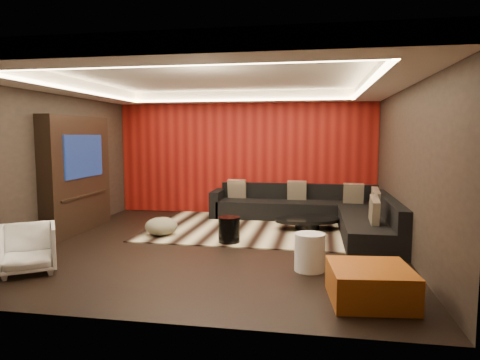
% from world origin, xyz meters
% --- Properties ---
extents(floor, '(6.00, 6.00, 0.02)m').
position_xyz_m(floor, '(0.00, 0.00, -0.01)').
color(floor, black).
rests_on(floor, ground).
extents(ceiling, '(6.00, 6.00, 0.02)m').
position_xyz_m(ceiling, '(0.00, 0.00, 2.81)').
color(ceiling, silver).
rests_on(ceiling, ground).
extents(wall_back, '(6.00, 0.02, 2.80)m').
position_xyz_m(wall_back, '(0.00, 3.01, 1.40)').
color(wall_back, black).
rests_on(wall_back, ground).
extents(wall_left, '(0.02, 6.00, 2.80)m').
position_xyz_m(wall_left, '(-3.01, 0.00, 1.40)').
color(wall_left, black).
rests_on(wall_left, ground).
extents(wall_right, '(0.02, 6.00, 2.80)m').
position_xyz_m(wall_right, '(3.01, 0.00, 1.40)').
color(wall_right, black).
rests_on(wall_right, ground).
extents(red_feature_wall, '(5.98, 0.05, 2.78)m').
position_xyz_m(red_feature_wall, '(0.00, 2.97, 1.40)').
color(red_feature_wall, '#6B0C0A').
rests_on(red_feature_wall, ground).
extents(soffit_back, '(6.00, 0.60, 0.22)m').
position_xyz_m(soffit_back, '(0.00, 2.70, 2.69)').
color(soffit_back, silver).
rests_on(soffit_back, ground).
extents(soffit_front, '(6.00, 0.60, 0.22)m').
position_xyz_m(soffit_front, '(0.00, -2.70, 2.69)').
color(soffit_front, silver).
rests_on(soffit_front, ground).
extents(soffit_left, '(0.60, 4.80, 0.22)m').
position_xyz_m(soffit_left, '(-2.70, 0.00, 2.69)').
color(soffit_left, silver).
rests_on(soffit_left, ground).
extents(soffit_right, '(0.60, 4.80, 0.22)m').
position_xyz_m(soffit_right, '(2.70, 0.00, 2.69)').
color(soffit_right, silver).
rests_on(soffit_right, ground).
extents(cove_back, '(4.80, 0.08, 0.04)m').
position_xyz_m(cove_back, '(0.00, 2.36, 2.60)').
color(cove_back, '#FFD899').
rests_on(cove_back, ground).
extents(cove_front, '(4.80, 0.08, 0.04)m').
position_xyz_m(cove_front, '(0.00, -2.36, 2.60)').
color(cove_front, '#FFD899').
rests_on(cove_front, ground).
extents(cove_left, '(0.08, 4.80, 0.04)m').
position_xyz_m(cove_left, '(-2.36, 0.00, 2.60)').
color(cove_left, '#FFD899').
rests_on(cove_left, ground).
extents(cove_right, '(0.08, 4.80, 0.04)m').
position_xyz_m(cove_right, '(2.36, 0.00, 2.60)').
color(cove_right, '#FFD899').
rests_on(cove_right, ground).
extents(tv_surround, '(0.30, 2.00, 2.20)m').
position_xyz_m(tv_surround, '(-2.85, 0.60, 1.10)').
color(tv_surround, black).
rests_on(tv_surround, ground).
extents(tv_screen, '(0.04, 1.30, 0.80)m').
position_xyz_m(tv_screen, '(-2.69, 0.60, 1.45)').
color(tv_screen, black).
rests_on(tv_screen, ground).
extents(tv_shelf, '(0.04, 1.60, 0.04)m').
position_xyz_m(tv_shelf, '(-2.69, 0.60, 0.70)').
color(tv_shelf, black).
rests_on(tv_shelf, ground).
extents(rug, '(4.06, 3.08, 0.02)m').
position_xyz_m(rug, '(0.39, 1.40, 0.01)').
color(rug, beige).
rests_on(rug, floor).
extents(coffee_table, '(1.53, 1.53, 0.21)m').
position_xyz_m(coffee_table, '(1.49, 1.45, 0.13)').
color(coffee_table, black).
rests_on(coffee_table, rug).
extents(drum_stool, '(0.40, 0.40, 0.44)m').
position_xyz_m(drum_stool, '(0.18, 0.20, 0.24)').
color(drum_stool, black).
rests_on(drum_stool, rug).
extents(striped_pouf, '(0.75, 0.75, 0.33)m').
position_xyz_m(striped_pouf, '(-1.15, 0.50, 0.18)').
color(striped_pouf, beige).
rests_on(striped_pouf, rug).
extents(white_side_table, '(0.50, 0.50, 0.51)m').
position_xyz_m(white_side_table, '(1.55, -1.08, 0.26)').
color(white_side_table, white).
rests_on(white_side_table, floor).
extents(orange_ottoman, '(0.96, 0.96, 0.39)m').
position_xyz_m(orange_ottoman, '(2.23, -2.06, 0.19)').
color(orange_ottoman, '#984313').
rests_on(orange_ottoman, floor).
extents(armchair, '(0.97, 0.98, 0.65)m').
position_xyz_m(armchair, '(-2.19, -1.80, 0.32)').
color(armchair, white).
rests_on(armchair, floor).
extents(sectional_sofa, '(3.65, 3.50, 0.75)m').
position_xyz_m(sectional_sofa, '(1.73, 1.86, 0.26)').
color(sectional_sofa, black).
rests_on(sectional_sofa, floor).
extents(throw_pillows, '(3.15, 2.81, 0.50)m').
position_xyz_m(throw_pillows, '(1.77, 1.90, 0.62)').
color(throw_pillows, '#C3AE8F').
rests_on(throw_pillows, sectional_sofa).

